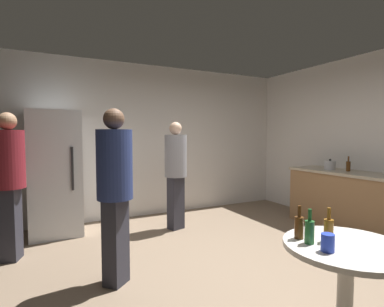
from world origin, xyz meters
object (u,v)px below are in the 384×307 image
at_px(person_in_navy_shirt, 115,182).
at_px(person_in_gray_shirt, 176,167).
at_px(refrigerator, 55,173).
at_px(plastic_cup_blue, 328,243).
at_px(beer_bottle_on_counter, 348,166).
at_px(foreground_table, 346,260).
at_px(beer_bottle_amber, 329,229).
at_px(kettle, 330,165).
at_px(beer_bottle_green, 309,231).
at_px(person_in_maroon_shirt, 9,174).
at_px(beer_bottle_brown, 299,227).

bearing_deg(person_in_navy_shirt, person_in_gray_shirt, 94.93).
xyz_separation_m(refrigerator, plastic_cup_blue, (1.40, -3.48, -0.11)).
bearing_deg(beer_bottle_on_counter, foreground_table, -144.85).
xyz_separation_m(plastic_cup_blue, person_in_navy_shirt, (-0.94, 1.63, 0.21)).
bearing_deg(beer_bottle_amber, kettle, 37.93).
xyz_separation_m(refrigerator, beer_bottle_on_counter, (4.01, -1.77, 0.08)).
relative_size(beer_bottle_on_counter, beer_bottle_green, 1.00).
relative_size(refrigerator, kettle, 7.38).
relative_size(kettle, beer_bottle_on_counter, 1.06).
relative_size(refrigerator, person_in_gray_shirt, 1.09).
distance_m(beer_bottle_amber, person_in_navy_shirt, 1.87).
height_order(person_in_navy_shirt, person_in_maroon_shirt, person_in_maroon_shirt).
relative_size(foreground_table, person_in_maroon_shirt, 0.47).
relative_size(refrigerator, beer_bottle_amber, 7.83).
bearing_deg(person_in_navy_shirt, plastic_cup_blue, -12.17).
bearing_deg(beer_bottle_green, person_in_gray_shirt, 84.73).
bearing_deg(plastic_cup_blue, person_in_navy_shirt, 120.01).
height_order(kettle, foreground_table, kettle).
bearing_deg(beer_bottle_brown, refrigerator, 113.73).
height_order(beer_bottle_on_counter, person_in_maroon_shirt, person_in_maroon_shirt).
height_order(beer_bottle_amber, person_in_gray_shirt, person_in_gray_shirt).
height_order(refrigerator, kettle, refrigerator).
bearing_deg(plastic_cup_blue, kettle, 37.88).
bearing_deg(person_in_navy_shirt, beer_bottle_green, -9.50).
xyz_separation_m(kettle, person_in_gray_shirt, (-2.26, 0.96, -0.01)).
bearing_deg(beer_bottle_green, foreground_table, -31.70).
distance_m(beer_bottle_on_counter, beer_bottle_green, 3.04).
bearing_deg(person_in_maroon_shirt, person_in_navy_shirt, -31.24).
height_order(kettle, person_in_gray_shirt, person_in_gray_shirt).
relative_size(refrigerator, beer_bottle_on_counter, 7.83).
height_order(kettle, beer_bottle_green, kettle).
bearing_deg(person_in_maroon_shirt, beer_bottle_amber, -34.12).
distance_m(refrigerator, beer_bottle_brown, 3.54).
height_order(kettle, person_in_maroon_shirt, person_in_maroon_shirt).
bearing_deg(beer_bottle_brown, beer_bottle_green, -96.89).
height_order(foreground_table, beer_bottle_green, beer_bottle_green).
bearing_deg(person_in_maroon_shirt, refrigerator, 74.31).
relative_size(person_in_navy_shirt, person_in_maroon_shirt, 1.00).
distance_m(beer_bottle_on_counter, person_in_navy_shirt, 3.55).
bearing_deg(refrigerator, beer_bottle_brown, -66.27).
bearing_deg(refrigerator, kettle, -21.17).
relative_size(kettle, beer_bottle_green, 1.06).
bearing_deg(beer_bottle_on_counter, person_in_maroon_shirt, 167.26).
xyz_separation_m(beer_bottle_on_counter, person_in_navy_shirt, (-3.55, -0.09, 0.01)).
distance_m(person_in_gray_shirt, person_in_maroon_shirt, 2.17).
height_order(plastic_cup_blue, person_in_navy_shirt, person_in_navy_shirt).
bearing_deg(beer_bottle_on_counter, person_in_navy_shirt, -178.62).
bearing_deg(beer_bottle_brown, foreground_table, -49.70).
bearing_deg(plastic_cup_blue, foreground_table, 6.02).
height_order(foreground_table, plastic_cup_blue, plastic_cup_blue).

